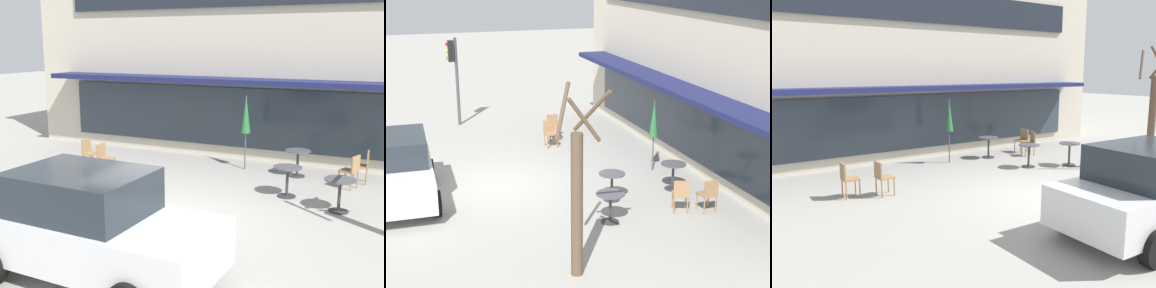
# 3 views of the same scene
# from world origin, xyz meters

# --- Properties ---
(ground_plane) EXTENTS (80.00, 80.00, 0.00)m
(ground_plane) POSITION_xyz_m (0.00, 0.00, 0.00)
(ground_plane) COLOR #9E9B93
(building_facade) EXTENTS (16.78, 9.10, 7.39)m
(building_facade) POSITION_xyz_m (0.00, 9.96, 3.70)
(building_facade) COLOR beige
(building_facade) RESTS_ON ground
(cafe_table_near_wall) EXTENTS (0.70, 0.70, 0.76)m
(cafe_table_near_wall) POSITION_xyz_m (1.77, 4.67, 0.52)
(cafe_table_near_wall) COLOR #333338
(cafe_table_near_wall) RESTS_ON ground
(cafe_table_streetside) EXTENTS (0.70, 0.70, 0.76)m
(cafe_table_streetside) POSITION_xyz_m (1.96, 2.76, 0.52)
(cafe_table_streetside) COLOR #333338
(cafe_table_streetside) RESTS_ON ground
(cafe_table_by_tree) EXTENTS (0.70, 0.70, 0.76)m
(cafe_table_by_tree) POSITION_xyz_m (3.28, 2.19, 0.52)
(cafe_table_by_tree) COLOR #333338
(cafe_table_by_tree) RESTS_ON ground
(patio_umbrella_green_folded) EXTENTS (0.28, 0.28, 2.20)m
(patio_umbrella_green_folded) POSITION_xyz_m (0.16, 4.81, 1.63)
(patio_umbrella_green_folded) COLOR #4C4C51
(patio_umbrella_green_folded) RESTS_ON ground
(cafe_chair_0) EXTENTS (0.42, 0.42, 0.89)m
(cafe_chair_0) POSITION_xyz_m (-3.28, 2.55, 0.53)
(cafe_chair_0) COLOR #9E754C
(cafe_chair_0) RESTS_ON ground
(cafe_chair_1) EXTENTS (0.51, 0.51, 0.89)m
(cafe_chair_1) POSITION_xyz_m (3.29, 4.10, 0.53)
(cafe_chair_1) COLOR #9E754C
(cafe_chair_1) RESTS_ON ground
(cafe_chair_2) EXTENTS (0.42, 0.42, 0.89)m
(cafe_chair_2) POSITION_xyz_m (3.51, 4.77, 0.53)
(cafe_chair_2) COLOR #9E754C
(cafe_chair_2) RESTS_ON ground
(cafe_chair_3) EXTENTS (0.41, 0.41, 0.89)m
(cafe_chair_3) POSITION_xyz_m (-4.05, 2.88, 0.53)
(cafe_chair_3) COLOR #9E754C
(cafe_chair_3) RESTS_ON ground
(parked_sedan) EXTENTS (4.24, 2.10, 1.76)m
(parked_sedan) POSITION_xyz_m (0.12, -2.64, 0.88)
(parked_sedan) COLOR silver
(parked_sedan) RESTS_ON ground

